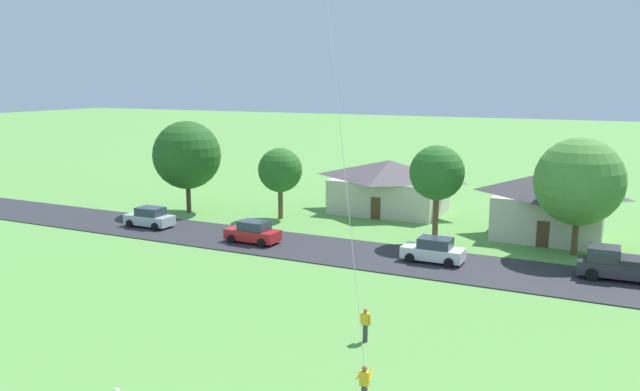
{
  "coord_description": "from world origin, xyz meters",
  "views": [
    {
      "loc": [
        13.48,
        -12.22,
        12.39
      ],
      "look_at": [
        1.19,
        12.88,
        7.28
      ],
      "focal_mm": 35.64,
      "sensor_mm": 36.0,
      "label": 1
    }
  ],
  "objects": [
    {
      "name": "watcher_person",
      "position": [
        2.81,
        14.5,
        0.88
      ],
      "size": [
        0.56,
        0.24,
        1.68
      ],
      "color": "#3D3D42",
      "rests_on": "ground"
    },
    {
      "name": "parked_car_white_mid_east",
      "position": [
        1.98,
        28.97,
        0.87
      ],
      "size": [
        4.2,
        2.09,
        1.68
      ],
      "color": "white",
      "rests_on": "road_strip"
    },
    {
      "name": "soccer_ball",
      "position": [
        -4.19,
        5.36,
        0.12
      ],
      "size": [
        0.24,
        0.24,
        0.24
      ],
      "primitive_type": "sphere",
      "color": "white",
      "rests_on": "ground"
    },
    {
      "name": "pickup_truck_charcoal_east_side",
      "position": [
        13.52,
        30.26,
        1.06
      ],
      "size": [
        5.26,
        2.45,
        1.99
      ],
      "color": "#333338",
      "rests_on": "road_strip"
    },
    {
      "name": "tree_near_right",
      "position": [
        -23.62,
        35.26,
        5.44
      ],
      "size": [
        6.36,
        6.36,
        8.62
      ],
      "color": "#4C3823",
      "rests_on": "ground"
    },
    {
      "name": "parked_car_silver_mid_west",
      "position": [
        -22.63,
        28.64,
        0.87
      ],
      "size": [
        4.22,
        2.11,
        1.68
      ],
      "color": "#B7BCC1",
      "rests_on": "road_strip"
    },
    {
      "name": "tree_near_left",
      "position": [
        0.63,
        34.03,
        5.46
      ],
      "size": [
        4.14,
        4.14,
        7.57
      ],
      "color": "brown",
      "rests_on": "ground"
    },
    {
      "name": "house_left_center",
      "position": [
        -6.6,
        43.53,
        2.57
      ],
      "size": [
        10.75,
        7.32,
        4.97
      ],
      "color": "beige",
      "rests_on": "ground"
    },
    {
      "name": "parked_car_red_west_end",
      "position": [
        -11.92,
        27.99,
        0.87
      ],
      "size": [
        4.24,
        2.16,
        1.68
      ],
      "color": "red",
      "rests_on": "road_strip"
    },
    {
      "name": "road_strip",
      "position": [
        0.0,
        28.61,
        0.04
      ],
      "size": [
        160.0,
        7.09,
        0.08
      ],
      "primitive_type": "cube",
      "color": "#2D2D33",
      "rests_on": "ground"
    },
    {
      "name": "tree_left_of_center",
      "position": [
        10.49,
        35.27,
        5.34
      ],
      "size": [
        6.2,
        6.2,
        8.44
      ],
      "color": "brown",
      "rests_on": "ground"
    },
    {
      "name": "tree_right_of_center",
      "position": [
        -14.43,
        36.65,
        4.4
      ],
      "size": [
        3.97,
        3.97,
        6.41
      ],
      "color": "brown",
      "rests_on": "ground"
    },
    {
      "name": "house_leftmost",
      "position": [
        8.16,
        39.83,
        2.76
      ],
      "size": [
        8.65,
        7.08,
        5.33
      ],
      "color": "beige",
      "rests_on": "ground"
    }
  ]
}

